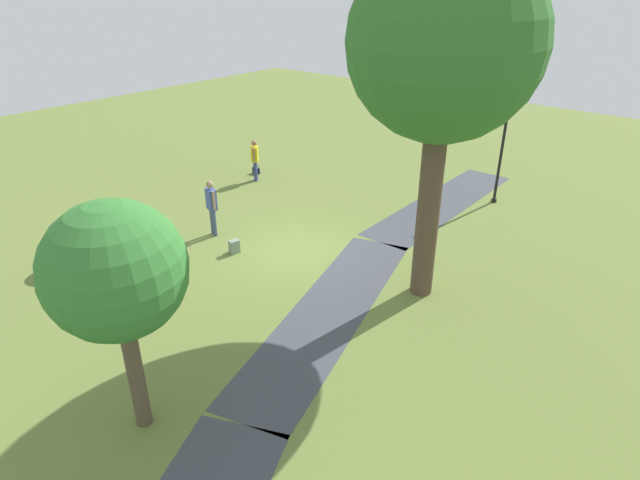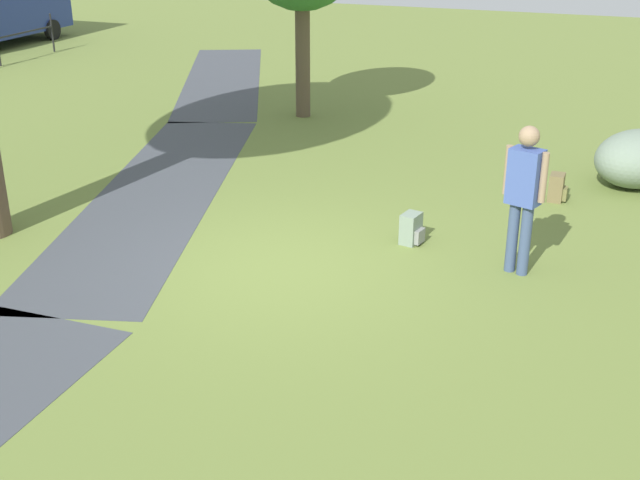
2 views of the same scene
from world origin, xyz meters
The scene contains 7 objects.
ground_plane centered at (0.00, 0.00, 0.00)m, with size 48.00×48.00×0.00m, color olive.
footpath_segment_mid centered at (1.84, 2.65, 0.00)m, with size 8.17×3.89×0.01m.
footpath_segment_far centered at (9.35, 5.38, 0.00)m, with size 8.02×4.83×0.01m.
lawn_boulder centered at (4.65, -4.04, 0.43)m, with size 1.89×1.81×0.87m.
man_near_boulder centered at (0.86, -2.78, 1.04)m, with size 0.34×0.50×1.78m.
backpack_by_boulder centered at (3.55, -2.97, 0.19)m, with size 0.28×0.26×0.40m.
spare_backpack_on_lawn centered at (1.28, -1.39, 0.19)m, with size 0.32×0.30×0.40m.
Camera 2 is at (-8.19, -3.70, 4.16)m, focal length 46.06 mm.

